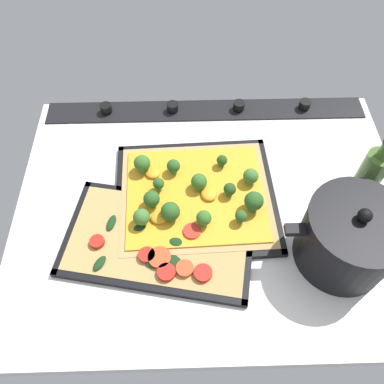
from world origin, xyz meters
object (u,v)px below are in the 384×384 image
(baking_tray_back, at_px, (159,240))
(oil_bottle, at_px, (367,178))
(cooking_pot, at_px, (349,238))
(baking_tray_front, at_px, (196,198))
(veggie_pizza_back, at_px, (159,241))
(broccoli_pizza, at_px, (194,195))

(baking_tray_back, distance_m, oil_bottle, 0.42)
(baking_tray_back, bearing_deg, oil_bottle, -168.51)
(oil_bottle, bearing_deg, cooking_pot, 63.13)
(baking_tray_front, height_order, oil_bottle, oil_bottle)
(oil_bottle, bearing_deg, veggie_pizza_back, 12.41)
(baking_tray_front, height_order, cooking_pot, cooking_pot)
(baking_tray_front, height_order, broccoli_pizza, broccoli_pizza)
(broccoli_pizza, height_order, baking_tray_back, broccoli_pizza)
(veggie_pizza_back, bearing_deg, cooking_pot, 174.70)
(baking_tray_front, distance_m, cooking_pot, 0.31)
(broccoli_pizza, distance_m, veggie_pizza_back, 0.12)
(baking_tray_front, distance_m, broccoli_pizza, 0.02)
(baking_tray_front, xyz_separation_m, broccoli_pizza, (0.00, 0.00, 0.02))
(baking_tray_front, relative_size, cooking_pot, 1.41)
(broccoli_pizza, bearing_deg, oil_bottle, 178.09)
(baking_tray_front, xyz_separation_m, baking_tray_back, (0.07, 0.10, 0.00))
(oil_bottle, bearing_deg, broccoli_pizza, -1.91)
(broccoli_pizza, xyz_separation_m, cooking_pot, (-0.27, 0.13, 0.05))
(broccoli_pizza, bearing_deg, cooking_pot, 154.17)
(veggie_pizza_back, xyz_separation_m, cooking_pot, (-0.34, 0.03, 0.06))
(baking_tray_front, bearing_deg, cooking_pot, 153.38)
(baking_tray_back, xyz_separation_m, cooking_pot, (-0.34, 0.04, 0.06))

